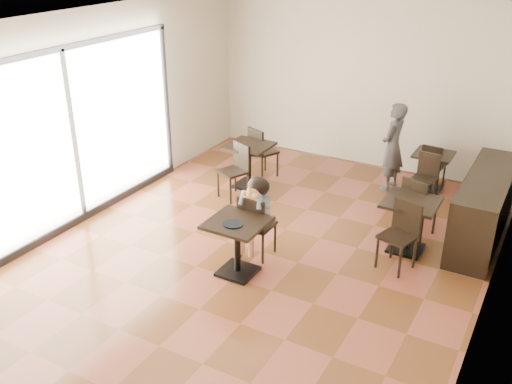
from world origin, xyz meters
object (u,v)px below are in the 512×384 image
Objects in this scene: cafe_table_left at (249,166)px; chair_mid_b at (398,237)px; cafe_table_back at (431,171)px; chair_mid_a at (419,206)px; adult_patron at (393,147)px; chair_left_a at (264,152)px; chair_back_a at (434,165)px; chair_left_b at (233,172)px; chair_back_b at (424,179)px; child_table at (237,247)px; child_chair at (258,225)px; cafe_table_mid at (408,226)px; child at (258,217)px.

chair_mid_b is (3.10, -1.38, 0.08)m from cafe_table_left.
chair_mid_a reaches higher than cafe_table_back.
adult_patron is 1.64× the size of chair_left_a.
chair_left_a is 1.16× the size of chair_back_a.
chair_back_a is at bearing -137.42° from chair_left_a.
chair_back_b is at bearing 49.68° from chair_left_b.
child_chair reaches higher than child_table.
chair_left_b reaches higher than child_table.
adult_patron is 1.64× the size of chair_left_b.
chair_left_b is at bearing -48.12° from child_chair.
cafe_table_mid is 0.56m from chair_mid_b.
cafe_table_mid is at bearing 102.17° from chair_back_a.
chair_back_a is at bearing 69.17° from child_table.
child_chair reaches higher than chair_back_a.
cafe_table_left is (-2.22, -1.16, -0.39)m from adult_patron.
cafe_table_back is 0.83× the size of chair_back_a.
child_chair is at bearing -56.98° from cafe_table_left.
chair_mid_b is (1.80, 0.62, -0.12)m from child.
child is 2.86m from chair_left_a.
child_chair is 1.94m from chair_left_b.
cafe_table_back is 0.83× the size of chair_back_b.
child_chair is 3.30m from adult_patron.
chair_back_a is at bearing 110.68° from chair_mid_b.
cafe_table_back is 2.85m from chair_mid_b.
child reaches higher than chair_mid_a.
child is at bearing -114.47° from cafe_table_back.
cafe_table_back is at bearing 96.72° from chair_back_b.
child_table is 1.00× the size of cafe_table_mid.
cafe_table_back is at bearing 26.92° from cafe_table_left.
child reaches higher than chair_left_b.
child is at bearing 59.88° from chair_mid_a.
cafe_table_left reaches higher than child_table.
chair_mid_b is 2.97m from chair_back_a.
child_chair reaches higher than cafe_table_left.
cafe_table_back is (2.87, 1.46, -0.05)m from cafe_table_left.
adult_patron is at bearing -155.22° from cafe_table_back.
cafe_table_left is 0.83× the size of chair_left_a.
cafe_table_back is 3.51m from chair_left_b.
cafe_table_left is at bearing 11.10° from chair_mid_a.
child is 1.25× the size of chair_left_a.
child is at bearing -144.81° from chair_mid_b.
child_table is 0.66× the size of child.
cafe_table_left is at bearing 172.26° from chair_mid_b.
adult_patron is 1.71m from chair_mid_a.
child_chair is 0.99× the size of chair_left_b.
chair_mid_a is 0.99× the size of chair_left_a.
adult_patron is at bearing 60.32° from chair_left_b.
chair_mid_b is at bearing -90.00° from cafe_table_mid.
cafe_table_back is at bearing 96.72° from chair_back_a.
child_chair is 2.38m from cafe_table_left.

